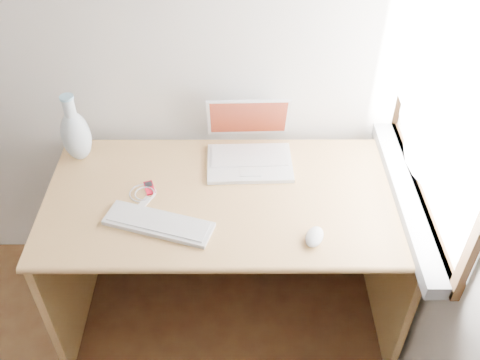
{
  "coord_description": "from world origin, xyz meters",
  "views": [
    {
      "loc": [
        1.03,
        -0.25,
        2.24
      ],
      "look_at": [
        1.03,
        1.35,
        0.83
      ],
      "focal_mm": 40.0,
      "sensor_mm": 36.0,
      "label": 1
    }
  ],
  "objects_px": {
    "desk": "(229,219)",
    "laptop": "(250,148)",
    "vase": "(76,134)",
    "external_keyboard": "(159,223)"
  },
  "relations": [
    {
      "from": "laptop",
      "to": "vase",
      "type": "relative_size",
      "value": 1.17
    },
    {
      "from": "desk",
      "to": "laptop",
      "type": "relative_size",
      "value": 4.02
    },
    {
      "from": "external_keyboard",
      "to": "vase",
      "type": "height_order",
      "value": "vase"
    },
    {
      "from": "laptop",
      "to": "vase",
      "type": "xyz_separation_m",
      "value": [
        -0.73,
        0.0,
        0.07
      ]
    },
    {
      "from": "laptop",
      "to": "desk",
      "type": "bearing_deg",
      "value": -122.87
    },
    {
      "from": "desk",
      "to": "vase",
      "type": "height_order",
      "value": "vase"
    },
    {
      "from": "laptop",
      "to": "vase",
      "type": "height_order",
      "value": "vase"
    },
    {
      "from": "external_keyboard",
      "to": "vase",
      "type": "bearing_deg",
      "value": 150.75
    },
    {
      "from": "desk",
      "to": "vase",
      "type": "xyz_separation_m",
      "value": [
        -0.64,
        0.15,
        0.35
      ]
    },
    {
      "from": "desk",
      "to": "laptop",
      "type": "bearing_deg",
      "value": 58.76
    }
  ]
}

